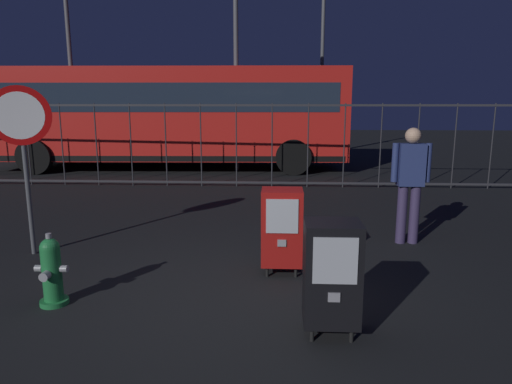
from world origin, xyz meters
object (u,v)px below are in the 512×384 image
(pedestrian, at_px, (410,179))
(newspaper_box_secondary, at_px, (282,227))
(fire_hydrant, at_px, (52,271))
(newspaper_box_primary, at_px, (332,273))
(street_light_near_right, at_px, (322,53))
(bus_near, at_px, (171,113))
(street_light_far_left, at_px, (236,42))
(bus_far, at_px, (130,111))
(stop_sign, at_px, (22,135))
(street_light_near_left, at_px, (69,43))

(pedestrian, bearing_deg, newspaper_box_secondary, -145.11)
(pedestrian, bearing_deg, fire_hydrant, -151.34)
(newspaper_box_primary, xyz_separation_m, street_light_near_right, (1.18, 14.41, 3.31))
(bus_near, relative_size, street_light_far_left, 1.66)
(pedestrian, distance_m, bus_far, 13.49)
(newspaper_box_primary, height_order, stop_sign, stop_sign)
(newspaper_box_primary, height_order, street_light_far_left, street_light_far_left)
(bus_near, height_order, street_light_far_left, street_light_far_left)
(newspaper_box_secondary, xyz_separation_m, street_light_near_right, (1.60, 12.95, 3.31))
(fire_hydrant, distance_m, street_light_far_left, 10.04)
(street_light_near_right, relative_size, street_light_far_left, 1.05)
(newspaper_box_secondary, relative_size, street_light_near_left, 0.15)
(street_light_far_left, bearing_deg, bus_far, 138.56)
(street_light_near_left, bearing_deg, street_light_near_right, 20.78)
(pedestrian, relative_size, street_light_near_left, 0.25)
(newspaper_box_primary, distance_m, pedestrian, 3.09)
(fire_hydrant, bearing_deg, street_light_near_right, 74.32)
(newspaper_box_primary, distance_m, bus_far, 15.20)
(newspaper_box_secondary, xyz_separation_m, street_light_far_left, (-1.30, 8.41, 3.15))
(fire_hydrant, xyz_separation_m, stop_sign, (-1.04, 1.51, 1.25))
(pedestrian, relative_size, bus_far, 0.16)
(bus_near, xyz_separation_m, street_light_far_left, (2.04, -0.27, 2.02))
(newspaper_box_primary, xyz_separation_m, newspaper_box_secondary, (-0.42, 1.45, 0.00))
(fire_hydrant, height_order, street_light_far_left, street_light_far_left)
(street_light_near_left, bearing_deg, bus_far, 68.52)
(bus_far, bearing_deg, street_light_near_left, -111.29)
(bus_far, distance_m, street_light_far_left, 6.33)
(newspaper_box_secondary, bearing_deg, street_light_near_right, 82.95)
(stop_sign, height_order, bus_near, bus_near)
(fire_hydrant, height_order, street_light_near_left, street_light_near_left)
(fire_hydrant, xyz_separation_m, street_light_far_left, (1.01, 9.40, 3.37))
(pedestrian, height_order, street_light_near_left, street_light_near_left)
(street_light_near_left, relative_size, street_light_far_left, 1.06)
(street_light_near_left, height_order, street_light_near_right, street_light_near_left)
(pedestrian, height_order, bus_near, bus_near)
(pedestrian, bearing_deg, newspaper_box_primary, -117.34)
(newspaper_box_primary, distance_m, street_light_near_left, 13.76)
(stop_sign, bearing_deg, street_light_near_right, 68.28)
(bus_near, distance_m, bus_far, 4.44)
(street_light_near_right, bearing_deg, newspaper_box_secondary, -97.05)
(newspaper_box_primary, bearing_deg, bus_far, 114.19)
(stop_sign, bearing_deg, fire_hydrant, -55.50)
(pedestrian, distance_m, street_light_near_right, 12.04)
(newspaper_box_secondary, height_order, pedestrian, pedestrian)
(newspaper_box_primary, height_order, bus_near, bus_near)
(pedestrian, distance_m, bus_near, 9.06)
(newspaper_box_primary, xyz_separation_m, street_light_near_left, (-7.24, 11.21, 3.34))
(newspaper_box_primary, bearing_deg, street_light_near_right, 85.31)
(stop_sign, relative_size, pedestrian, 1.34)
(stop_sign, xyz_separation_m, street_light_near_left, (-3.47, 9.23, 2.31))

